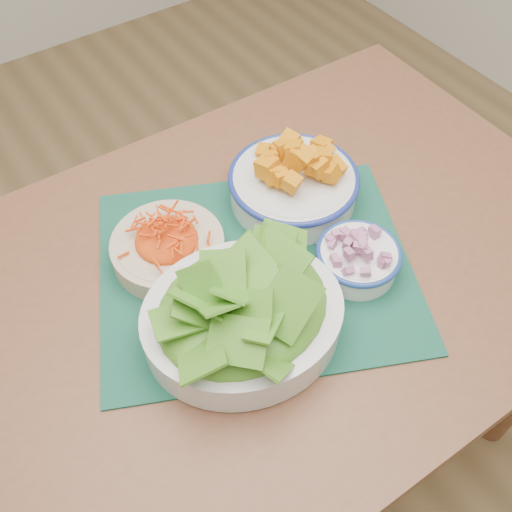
{
  "coord_description": "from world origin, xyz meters",
  "views": [
    {
      "loc": [
        -0.3,
        -0.5,
        1.49
      ],
      "look_at": [
        0.01,
        -0.05,
        0.78
      ],
      "focal_mm": 40.0,
      "sensor_mm": 36.0,
      "label": 1
    }
  ],
  "objects_px": {
    "placemat": "(256,268)",
    "lettuce_bowl": "(242,310)",
    "squash_bowl": "(294,179)",
    "carrot_bowl": "(167,244)",
    "table": "(262,302)",
    "onion_bowl": "(358,256)"
  },
  "relations": [
    {
      "from": "placemat",
      "to": "lettuce_bowl",
      "type": "xyz_separation_m",
      "value": [
        -0.08,
        -0.09,
        0.06
      ]
    },
    {
      "from": "placemat",
      "to": "squash_bowl",
      "type": "height_order",
      "value": "squash_bowl"
    },
    {
      "from": "carrot_bowl",
      "to": "squash_bowl",
      "type": "distance_m",
      "value": 0.24
    },
    {
      "from": "carrot_bowl",
      "to": "lettuce_bowl",
      "type": "height_order",
      "value": "lettuce_bowl"
    },
    {
      "from": "table",
      "to": "squash_bowl",
      "type": "height_order",
      "value": "squash_bowl"
    },
    {
      "from": "onion_bowl",
      "to": "placemat",
      "type": "bearing_deg",
      "value": 144.89
    },
    {
      "from": "table",
      "to": "placemat",
      "type": "xyz_separation_m",
      "value": [
        -0.01,
        0.0,
        0.1
      ]
    },
    {
      "from": "placemat",
      "to": "lettuce_bowl",
      "type": "bearing_deg",
      "value": -108.74
    },
    {
      "from": "table",
      "to": "squash_bowl",
      "type": "xyz_separation_m",
      "value": [
        0.13,
        0.09,
        0.15
      ]
    },
    {
      "from": "lettuce_bowl",
      "to": "onion_bowl",
      "type": "xyz_separation_m",
      "value": [
        0.21,
        -0.01,
        -0.03
      ]
    },
    {
      "from": "onion_bowl",
      "to": "squash_bowl",
      "type": "bearing_deg",
      "value": 87.11
    },
    {
      "from": "placemat",
      "to": "carrot_bowl",
      "type": "bearing_deg",
      "value": 161.78
    },
    {
      "from": "carrot_bowl",
      "to": "lettuce_bowl",
      "type": "relative_size",
      "value": 0.68
    },
    {
      "from": "squash_bowl",
      "to": "lettuce_bowl",
      "type": "xyz_separation_m",
      "value": [
        -0.22,
        -0.18,
        0.01
      ]
    },
    {
      "from": "carrot_bowl",
      "to": "squash_bowl",
      "type": "xyz_separation_m",
      "value": [
        0.24,
        -0.01,
        0.01
      ]
    },
    {
      "from": "placemat",
      "to": "carrot_bowl",
      "type": "relative_size",
      "value": 2.12
    },
    {
      "from": "placemat",
      "to": "table",
      "type": "bearing_deg",
      "value": 14.56
    },
    {
      "from": "squash_bowl",
      "to": "onion_bowl",
      "type": "distance_m",
      "value": 0.18
    },
    {
      "from": "table",
      "to": "carrot_bowl",
      "type": "relative_size",
      "value": 5.05
    },
    {
      "from": "carrot_bowl",
      "to": "placemat",
      "type": "bearing_deg",
      "value": -43.12
    },
    {
      "from": "table",
      "to": "lettuce_bowl",
      "type": "bearing_deg",
      "value": -137.09
    },
    {
      "from": "table",
      "to": "carrot_bowl",
      "type": "distance_m",
      "value": 0.21
    }
  ]
}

